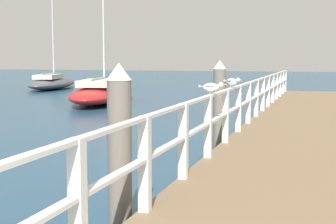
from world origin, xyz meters
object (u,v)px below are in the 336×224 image
(dock_piling_near, at_px, (120,154))
(boat_0, at_px, (102,92))
(seagull_foreground, at_px, (211,87))
(seagull_background, at_px, (232,81))
(dock_piling_far, at_px, (219,107))
(boat_6, at_px, (52,83))

(dock_piling_near, relative_size, boat_0, 0.18)
(seagull_foreground, height_order, seagull_background, same)
(dock_piling_far, bearing_deg, seagull_foreground, -81.71)
(seagull_foreground, relative_size, boat_6, 0.05)
(seagull_background, xyz_separation_m, boat_6, (-16.28, 20.83, -1.25))
(dock_piling_far, height_order, seagull_background, dock_piling_far)
(dock_piling_near, xyz_separation_m, dock_piling_far, (0.00, 5.85, 0.00))
(boat_0, bearing_deg, seagull_foreground, -71.86)
(seagull_foreground, bearing_deg, boat_0, -156.42)
(dock_piling_near, distance_m, seagull_foreground, 3.27)
(dock_piling_near, xyz_separation_m, boat_0, (-8.10, 17.32, -0.58))
(boat_6, bearing_deg, dock_piling_near, -70.73)
(dock_piling_near, bearing_deg, dock_piling_far, 90.00)
(seagull_foreground, xyz_separation_m, boat_6, (-16.28, 22.89, -1.25))
(dock_piling_near, bearing_deg, boat_0, 115.05)
(dock_piling_far, distance_m, boat_0, 14.05)
(dock_piling_far, bearing_deg, dock_piling_near, -90.00)
(dock_piling_far, xyz_separation_m, boat_0, (-8.10, 11.47, -0.58))
(dock_piling_far, relative_size, boat_0, 0.18)
(seagull_foreground, xyz_separation_m, seagull_background, (-0.00, 2.06, 0.00))
(seagull_background, relative_size, boat_6, 0.05)
(seagull_background, bearing_deg, dock_piling_near, 27.77)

